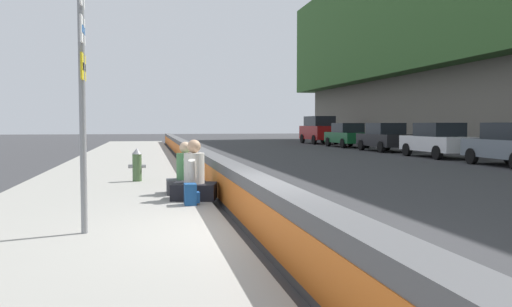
{
  "coord_description": "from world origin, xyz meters",
  "views": [
    {
      "loc": [
        -7.39,
        1.66,
        1.66
      ],
      "look_at": [
        7.32,
        -1.34,
        0.82
      ],
      "focal_mm": 37.31,
      "sensor_mm": 36.0,
      "label": 1
    }
  ],
  "objects_px": {
    "fire_hydrant": "(137,164)",
    "seated_person_middle": "(185,177)",
    "parked_car_fourth": "(438,140)",
    "route_sign_post": "(82,82)",
    "parked_car_midline": "(385,137)",
    "backpack": "(191,194)",
    "seated_person_foreground": "(194,181)",
    "parked_car_far": "(347,135)",
    "parked_car_farther": "(319,129)"
  },
  "relations": [
    {
      "from": "parked_car_midline",
      "to": "seated_person_foreground",
      "type": "bearing_deg",
      "value": 145.54
    },
    {
      "from": "parked_car_fourth",
      "to": "parked_car_far",
      "type": "xyz_separation_m",
      "value": [
        11.93,
        0.06,
        0.0
      ]
    },
    {
      "from": "fire_hydrant",
      "to": "seated_person_foreground",
      "type": "xyz_separation_m",
      "value": [
        -3.69,
        -1.19,
        -0.07
      ]
    },
    {
      "from": "seated_person_middle",
      "to": "seated_person_foreground",
      "type": "bearing_deg",
      "value": -173.69
    },
    {
      "from": "route_sign_post",
      "to": "seated_person_middle",
      "type": "height_order",
      "value": "route_sign_post"
    },
    {
      "from": "route_sign_post",
      "to": "parked_car_far",
      "type": "height_order",
      "value": "route_sign_post"
    },
    {
      "from": "route_sign_post",
      "to": "fire_hydrant",
      "type": "bearing_deg",
      "value": -5.0
    },
    {
      "from": "parked_car_midline",
      "to": "parked_car_farther",
      "type": "distance_m",
      "value": 12.48
    },
    {
      "from": "route_sign_post",
      "to": "backpack",
      "type": "distance_m",
      "value": 3.41
    },
    {
      "from": "seated_person_middle",
      "to": "parked_car_midline",
      "type": "bearing_deg",
      "value": -36.11
    },
    {
      "from": "parked_car_midline",
      "to": "seated_person_middle",
      "type": "bearing_deg",
      "value": 143.89
    },
    {
      "from": "fire_hydrant",
      "to": "parked_car_fourth",
      "type": "height_order",
      "value": "parked_car_fourth"
    },
    {
      "from": "route_sign_post",
      "to": "parked_car_fourth",
      "type": "bearing_deg",
      "value": -42.75
    },
    {
      "from": "route_sign_post",
      "to": "seated_person_foreground",
      "type": "xyz_separation_m",
      "value": [
        3.03,
        -1.78,
        -1.72
      ]
    },
    {
      "from": "seated_person_foreground",
      "to": "parked_car_midline",
      "type": "xyz_separation_m",
      "value": [
        19.02,
        -13.05,
        0.35
      ]
    },
    {
      "from": "parked_car_fourth",
      "to": "route_sign_post",
      "type": "bearing_deg",
      "value": 137.25
    },
    {
      "from": "seated_person_foreground",
      "to": "parked_car_farther",
      "type": "height_order",
      "value": "parked_car_farther"
    },
    {
      "from": "fire_hydrant",
      "to": "seated_person_middle",
      "type": "distance_m",
      "value": 2.92
    },
    {
      "from": "backpack",
      "to": "parked_car_midline",
      "type": "relative_size",
      "value": 0.09
    },
    {
      "from": "seated_person_foreground",
      "to": "backpack",
      "type": "relative_size",
      "value": 3.01
    },
    {
      "from": "parked_car_fourth",
      "to": "parked_car_far",
      "type": "bearing_deg",
      "value": 0.28
    },
    {
      "from": "route_sign_post",
      "to": "backpack",
      "type": "xyz_separation_m",
      "value": [
        2.3,
        -1.66,
        -1.9
      ]
    },
    {
      "from": "backpack",
      "to": "parked_car_midline",
      "type": "distance_m",
      "value": 23.75
    },
    {
      "from": "seated_person_middle",
      "to": "backpack",
      "type": "relative_size",
      "value": 2.83
    },
    {
      "from": "parked_car_fourth",
      "to": "backpack",
      "type": "bearing_deg",
      "value": 136.2
    },
    {
      "from": "seated_person_middle",
      "to": "parked_car_fourth",
      "type": "xyz_separation_m",
      "value": [
        12.01,
        -13.13,
        0.37
      ]
    },
    {
      "from": "seated_person_middle",
      "to": "parked_car_midline",
      "type": "height_order",
      "value": "parked_car_midline"
    },
    {
      "from": "route_sign_post",
      "to": "parked_car_midline",
      "type": "height_order",
      "value": "route_sign_post"
    },
    {
      "from": "fire_hydrant",
      "to": "parked_car_farther",
      "type": "height_order",
      "value": "parked_car_farther"
    },
    {
      "from": "seated_person_foreground",
      "to": "parked_car_far",
      "type": "height_order",
      "value": "parked_car_far"
    },
    {
      "from": "seated_person_middle",
      "to": "backpack",
      "type": "distance_m",
      "value": 1.71
    },
    {
      "from": "parked_car_fourth",
      "to": "parked_car_midline",
      "type": "xyz_separation_m",
      "value": [
        6.03,
        -0.03,
        0.0
      ]
    },
    {
      "from": "seated_person_foreground",
      "to": "route_sign_post",
      "type": "bearing_deg",
      "value": 149.53
    },
    {
      "from": "route_sign_post",
      "to": "fire_hydrant",
      "type": "relative_size",
      "value": 4.09
    },
    {
      "from": "backpack",
      "to": "parked_car_midline",
      "type": "bearing_deg",
      "value": -33.72
    },
    {
      "from": "parked_car_farther",
      "to": "route_sign_post",
      "type": "bearing_deg",
      "value": 156.76
    },
    {
      "from": "fire_hydrant",
      "to": "seated_person_foreground",
      "type": "relative_size",
      "value": 0.73
    },
    {
      "from": "seated_person_foreground",
      "to": "parked_car_midline",
      "type": "relative_size",
      "value": 0.27
    },
    {
      "from": "backpack",
      "to": "seated_person_foreground",
      "type": "bearing_deg",
      "value": -9.87
    },
    {
      "from": "backpack",
      "to": "parked_car_farther",
      "type": "distance_m",
      "value": 34.82
    },
    {
      "from": "parked_car_far",
      "to": "parked_car_farther",
      "type": "height_order",
      "value": "parked_car_farther"
    },
    {
      "from": "seated_person_middle",
      "to": "parked_car_far",
      "type": "height_order",
      "value": "parked_car_far"
    },
    {
      "from": "fire_hydrant",
      "to": "seated_person_middle",
      "type": "bearing_deg",
      "value": -158.2
    },
    {
      "from": "seated_person_middle",
      "to": "parked_car_farther",
      "type": "bearing_deg",
      "value": -23.32
    },
    {
      "from": "parked_car_fourth",
      "to": "seated_person_foreground",
      "type": "bearing_deg",
      "value": 134.92
    },
    {
      "from": "seated_person_middle",
      "to": "route_sign_post",
      "type": "bearing_deg",
      "value": 157.33
    },
    {
      "from": "seated_person_foreground",
      "to": "parked_car_far",
      "type": "distance_m",
      "value": 28.09
    },
    {
      "from": "seated_person_foreground",
      "to": "parked_car_midline",
      "type": "distance_m",
      "value": 23.07
    },
    {
      "from": "route_sign_post",
      "to": "seated_person_middle",
      "type": "distance_m",
      "value": 4.68
    },
    {
      "from": "backpack",
      "to": "parked_car_fourth",
      "type": "xyz_separation_m",
      "value": [
        13.71,
        -13.15,
        0.53
      ]
    }
  ]
}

